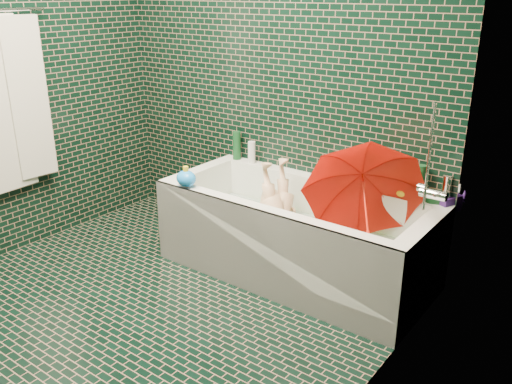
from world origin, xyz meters
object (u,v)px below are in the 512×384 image
Objects in this scene: bathtub at (294,243)px; umbrella at (365,205)px; bath_toy at (186,178)px; child at (279,221)px; rubber_duck at (404,191)px.

umbrella is (0.47, -0.00, 0.38)m from bathtub.
child is at bearing 25.89° from bath_toy.
umbrella is 1.13m from bath_toy.
bath_toy reaches higher than rubber_duck.
umbrella is 5.90× the size of rubber_duck.
child is 6.88× the size of rubber_duck.
rubber_duck is 0.75× the size of bath_toy.
rubber_duck is (0.56, 0.32, 0.38)m from bathtub.
rubber_duck is 1.33m from bath_toy.
bathtub is 0.80m from bath_toy.
bath_toy is (-1.08, -0.31, 0.02)m from umbrella.
umbrella reaches higher than rubber_duck.
bath_toy reaches higher than child.
umbrella reaches higher than child.
child is at bearing 162.46° from bathtub.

